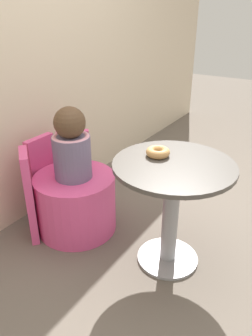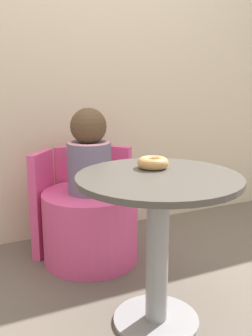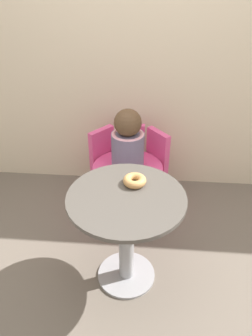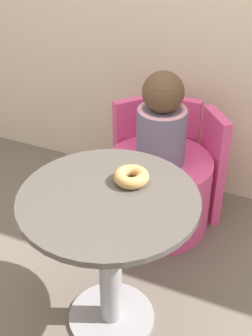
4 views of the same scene
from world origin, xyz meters
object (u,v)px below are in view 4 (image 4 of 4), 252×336
child_figure (162,122)px  donut (131,177)px  tub_chair (158,192)px  round_table (109,236)px

child_figure → donut: bearing=-81.5°
tub_chair → donut: bearing=-81.5°
round_table → tub_chair: 0.75m
round_table → donut: bearing=72.2°
donut → child_figure: bearing=98.5°
round_table → tub_chair: bearing=93.9°
tub_chair → child_figure: 0.43m
child_figure → donut: child_figure is taller
tub_chair → child_figure: bearing=90.0°
round_table → donut: donut is taller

